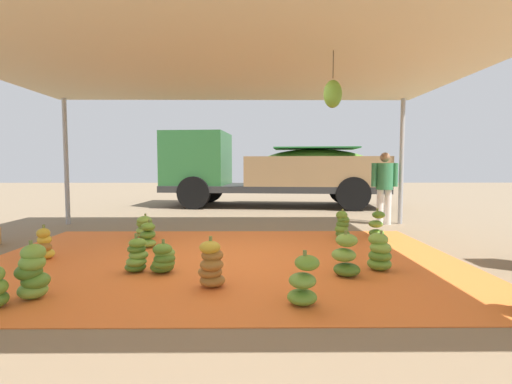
{
  "coord_description": "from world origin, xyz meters",
  "views": [
    {
      "loc": [
        0.42,
        -5.34,
        1.36
      ],
      "look_at": [
        0.47,
        1.49,
        0.86
      ],
      "focal_mm": 26.7,
      "sensor_mm": 36.0,
      "label": 1
    }
  ],
  "objects_px": {
    "banana_bunch_13": "(380,253)",
    "banana_bunch_6": "(342,225)",
    "banana_bunch_8": "(163,259)",
    "cargo_truck_main": "(266,169)",
    "banana_bunch_1": "(137,256)",
    "banana_bunch_2": "(148,236)",
    "banana_bunch_7": "(33,273)",
    "banana_bunch_5": "(45,244)",
    "worker_0": "(384,183)",
    "banana_bunch_11": "(377,225)",
    "banana_bunch_9": "(145,228)",
    "banana_bunch_12": "(211,265)",
    "banana_bunch_0": "(304,282)",
    "banana_bunch_4": "(346,257)"
  },
  "relations": [
    {
      "from": "banana_bunch_13",
      "to": "banana_bunch_6",
      "type": "bearing_deg",
      "value": 89.56
    },
    {
      "from": "banana_bunch_8",
      "to": "cargo_truck_main",
      "type": "xyz_separation_m",
      "value": [
        1.55,
        7.74,
        1.04
      ]
    },
    {
      "from": "banana_bunch_1",
      "to": "cargo_truck_main",
      "type": "height_order",
      "value": "cargo_truck_main"
    },
    {
      "from": "banana_bunch_1",
      "to": "banana_bunch_8",
      "type": "distance_m",
      "value": 0.35
    },
    {
      "from": "banana_bunch_2",
      "to": "banana_bunch_13",
      "type": "relative_size",
      "value": 0.89
    },
    {
      "from": "banana_bunch_2",
      "to": "banana_bunch_13",
      "type": "height_order",
      "value": "banana_bunch_13"
    },
    {
      "from": "banana_bunch_7",
      "to": "banana_bunch_8",
      "type": "bearing_deg",
      "value": 39.73
    },
    {
      "from": "banana_bunch_13",
      "to": "cargo_truck_main",
      "type": "xyz_separation_m",
      "value": [
        -1.18,
        7.62,
        0.99
      ]
    },
    {
      "from": "banana_bunch_5",
      "to": "banana_bunch_6",
      "type": "xyz_separation_m",
      "value": [
        4.6,
        1.49,
        0.03
      ]
    },
    {
      "from": "worker_0",
      "to": "banana_bunch_11",
      "type": "bearing_deg",
      "value": -113.21
    },
    {
      "from": "banana_bunch_8",
      "to": "banana_bunch_13",
      "type": "bearing_deg",
      "value": 2.45
    },
    {
      "from": "banana_bunch_6",
      "to": "banana_bunch_9",
      "type": "distance_m",
      "value": 3.6
    },
    {
      "from": "banana_bunch_6",
      "to": "cargo_truck_main",
      "type": "xyz_separation_m",
      "value": [
        -1.19,
        5.53,
        0.98
      ]
    },
    {
      "from": "banana_bunch_9",
      "to": "banana_bunch_12",
      "type": "bearing_deg",
      "value": -61.51
    },
    {
      "from": "banana_bunch_7",
      "to": "banana_bunch_11",
      "type": "height_order",
      "value": "banana_bunch_7"
    },
    {
      "from": "banana_bunch_1",
      "to": "banana_bunch_5",
      "type": "distance_m",
      "value": 1.65
    },
    {
      "from": "banana_bunch_2",
      "to": "cargo_truck_main",
      "type": "height_order",
      "value": "cargo_truck_main"
    },
    {
      "from": "banana_bunch_11",
      "to": "banana_bunch_12",
      "type": "relative_size",
      "value": 0.95
    },
    {
      "from": "banana_bunch_11",
      "to": "banana_bunch_0",
      "type": "bearing_deg",
      "value": -117.93
    },
    {
      "from": "banana_bunch_9",
      "to": "banana_bunch_13",
      "type": "bearing_deg",
      "value": -30.59
    },
    {
      "from": "worker_0",
      "to": "banana_bunch_0",
      "type": "bearing_deg",
      "value": -116.52
    },
    {
      "from": "banana_bunch_1",
      "to": "banana_bunch_0",
      "type": "bearing_deg",
      "value": -30.61
    },
    {
      "from": "banana_bunch_12",
      "to": "cargo_truck_main",
      "type": "xyz_separation_m",
      "value": [
        0.9,
        8.28,
        0.97
      ]
    },
    {
      "from": "banana_bunch_11",
      "to": "cargo_truck_main",
      "type": "xyz_separation_m",
      "value": [
        -1.87,
        5.39,
        0.99
      ]
    },
    {
      "from": "banana_bunch_0",
      "to": "banana_bunch_12",
      "type": "distance_m",
      "value": 1.09
    },
    {
      "from": "banana_bunch_8",
      "to": "banana_bunch_11",
      "type": "relative_size",
      "value": 0.79
    },
    {
      "from": "banana_bunch_4",
      "to": "banana_bunch_7",
      "type": "bearing_deg",
      "value": -166.96
    },
    {
      "from": "cargo_truck_main",
      "to": "banana_bunch_6",
      "type": "bearing_deg",
      "value": -77.81
    },
    {
      "from": "banana_bunch_8",
      "to": "cargo_truck_main",
      "type": "height_order",
      "value": "cargo_truck_main"
    },
    {
      "from": "banana_bunch_4",
      "to": "banana_bunch_11",
      "type": "xyz_separation_m",
      "value": [
        1.19,
        2.49,
        -0.01
      ]
    },
    {
      "from": "banana_bunch_7",
      "to": "banana_bunch_4",
      "type": "bearing_deg",
      "value": 13.04
    },
    {
      "from": "banana_bunch_1",
      "to": "banana_bunch_9",
      "type": "xyz_separation_m",
      "value": [
        -0.51,
        2.18,
        -0.01
      ]
    },
    {
      "from": "banana_bunch_6",
      "to": "banana_bunch_12",
      "type": "height_order",
      "value": "banana_bunch_12"
    },
    {
      "from": "banana_bunch_8",
      "to": "worker_0",
      "type": "distance_m",
      "value": 5.67
    },
    {
      "from": "banana_bunch_13",
      "to": "banana_bunch_7",
      "type": "bearing_deg",
      "value": -165.0
    },
    {
      "from": "banana_bunch_1",
      "to": "banana_bunch_6",
      "type": "xyz_separation_m",
      "value": [
        3.09,
        2.16,
        0.04
      ]
    },
    {
      "from": "banana_bunch_0",
      "to": "cargo_truck_main",
      "type": "distance_m",
      "value": 8.89
    },
    {
      "from": "banana_bunch_0",
      "to": "cargo_truck_main",
      "type": "relative_size",
      "value": 0.07
    },
    {
      "from": "banana_bunch_8",
      "to": "banana_bunch_1",
      "type": "bearing_deg",
      "value": 171.03
    },
    {
      "from": "banana_bunch_5",
      "to": "banana_bunch_4",
      "type": "bearing_deg",
      "value": -11.85
    },
    {
      "from": "banana_bunch_4",
      "to": "banana_bunch_12",
      "type": "distance_m",
      "value": 1.63
    },
    {
      "from": "banana_bunch_5",
      "to": "cargo_truck_main",
      "type": "bearing_deg",
      "value": 64.1
    },
    {
      "from": "banana_bunch_1",
      "to": "banana_bunch_13",
      "type": "xyz_separation_m",
      "value": [
        3.07,
        0.06,
        0.02
      ]
    },
    {
      "from": "cargo_truck_main",
      "to": "worker_0",
      "type": "height_order",
      "value": "cargo_truck_main"
    },
    {
      "from": "banana_bunch_9",
      "to": "banana_bunch_4",
      "type": "bearing_deg",
      "value": -37.53
    },
    {
      "from": "banana_bunch_6",
      "to": "banana_bunch_7",
      "type": "height_order",
      "value": "banana_bunch_7"
    },
    {
      "from": "cargo_truck_main",
      "to": "banana_bunch_1",
      "type": "bearing_deg",
      "value": -103.85
    },
    {
      "from": "banana_bunch_2",
      "to": "banana_bunch_9",
      "type": "relative_size",
      "value": 1.0
    },
    {
      "from": "banana_bunch_12",
      "to": "banana_bunch_13",
      "type": "height_order",
      "value": "banana_bunch_12"
    },
    {
      "from": "banana_bunch_1",
      "to": "banana_bunch_4",
      "type": "bearing_deg",
      "value": -4.25
    }
  ]
}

